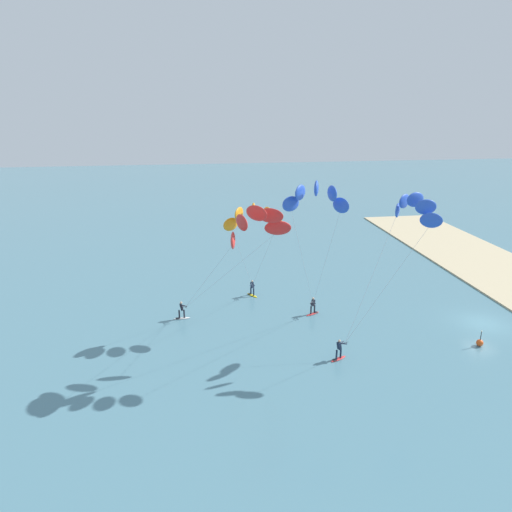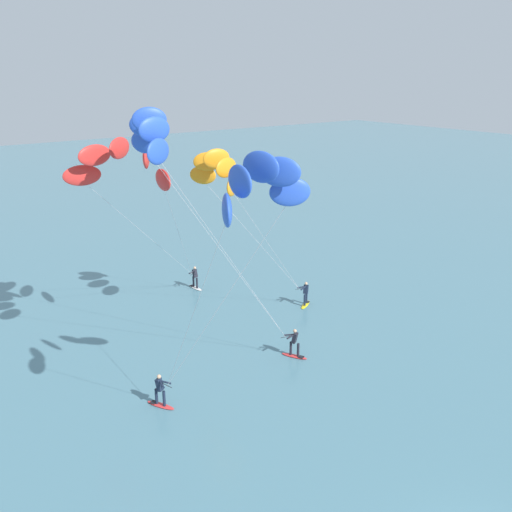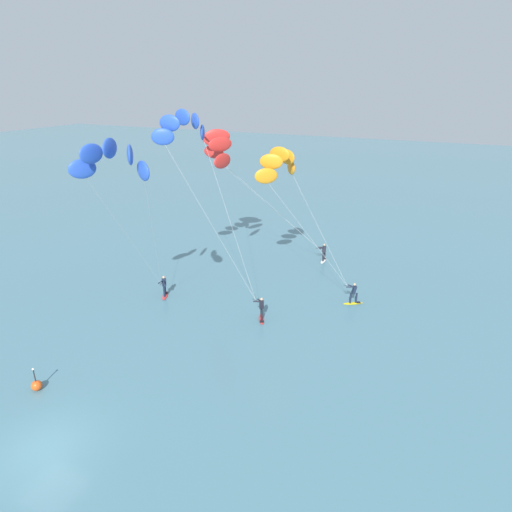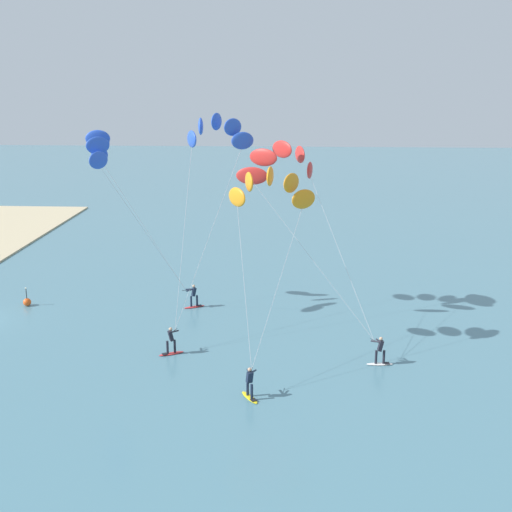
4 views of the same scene
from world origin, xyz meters
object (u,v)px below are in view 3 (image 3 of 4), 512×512
kitesurfer_mid_water (114,167)px  kitesurfer_far_out (187,135)px  kitesurfer_downwind (222,151)px  kitesurfer_nearshore (283,169)px  marker_buoy (37,385)px

kitesurfer_mid_water → kitesurfer_far_out: kitesurfer_far_out is taller
kitesurfer_mid_water → kitesurfer_downwind: 11.80m
kitesurfer_far_out → kitesurfer_nearshore: bearing=33.0°
kitesurfer_nearshore → kitesurfer_downwind: size_ratio=0.92×
kitesurfer_downwind → kitesurfer_mid_water: bearing=-91.4°
kitesurfer_downwind → marker_buoy: kitesurfer_downwind is taller
kitesurfer_downwind → marker_buoy: bearing=-94.5°
kitesurfer_mid_water → marker_buoy: kitesurfer_mid_water is taller
marker_buoy → kitesurfer_nearshore: bearing=68.4°
kitesurfer_mid_water → marker_buoy: bearing=-100.1°
marker_buoy → kitesurfer_downwind: bearing=85.5°
kitesurfer_downwind → marker_buoy: (-1.44, -18.27, -9.89)m
kitesurfer_far_out → kitesurfer_downwind: bearing=87.1°
kitesurfer_nearshore → kitesurfer_downwind: (-5.46, 0.81, 0.84)m
kitesurfer_nearshore → kitesurfer_far_out: 7.24m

